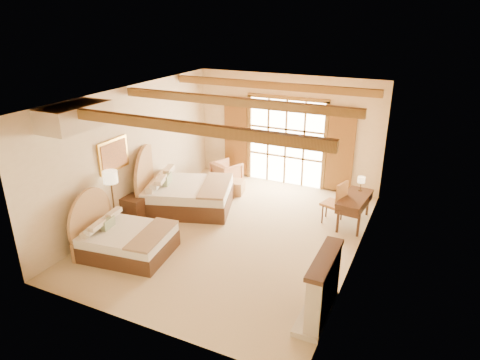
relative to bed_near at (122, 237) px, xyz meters
The scene contains 19 objects.
floor 2.55m from the bed_near, 45.03° to the left, with size 7.00×7.00×0.00m, color #C9B089.
wall_back 5.72m from the bed_near, 71.34° to the left, with size 5.50×5.50×0.00m, color beige.
wall_left 2.38m from the bed_near, 118.35° to the left, with size 7.00×7.00×0.00m, color beige.
wall_right 5.03m from the bed_near, 21.51° to the left, with size 7.00×7.00×0.00m, color beige.
ceiling 3.80m from the bed_near, 45.03° to the left, with size 7.00×7.00×0.00m, color #B16E35.
ceiling_beams 3.71m from the bed_near, 45.03° to the left, with size 5.39×4.60×0.18m, color olive, non-canonical shape.
french_doors 5.60m from the bed_near, 71.14° to the left, with size 3.95×0.08×2.60m.
fireplace 4.39m from the bed_near, ahead, with size 0.46×1.40×1.16m.
painting 1.96m from the bed_near, 131.49° to the left, with size 0.06×0.95×0.75m.
canopy_valance 2.67m from the bed_near, 160.93° to the right, with size 0.70×1.40×0.45m, color beige.
bed_near is the anchor object (origin of this frame).
bed_far 2.47m from the bed_near, 91.33° to the left, with size 2.71×2.28×1.46m.
nightstand 1.50m from the bed_near, 117.68° to the left, with size 0.51×0.51×0.61m, color #4C2E1C.
floor_lamp 1.34m from the bed_near, 138.44° to the left, with size 0.32×0.32×1.52m.
armchair 4.44m from the bed_near, 86.72° to the left, with size 0.73×0.75×0.68m, color #AE724D.
ottoman 3.96m from the bed_near, 78.58° to the left, with size 0.51×0.51×0.37m, color #A17B50.
desk 5.42m from the bed_near, 39.41° to the left, with size 0.68×1.36×0.71m.
desk_chair 4.99m from the bed_near, 41.60° to the left, with size 0.60×0.59×1.08m.
desk_lamp 5.76m from the bed_near, 42.42° to the left, with size 0.18×0.18×0.36m.
Camera 1 is at (3.88, -7.93, 4.86)m, focal length 32.00 mm.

